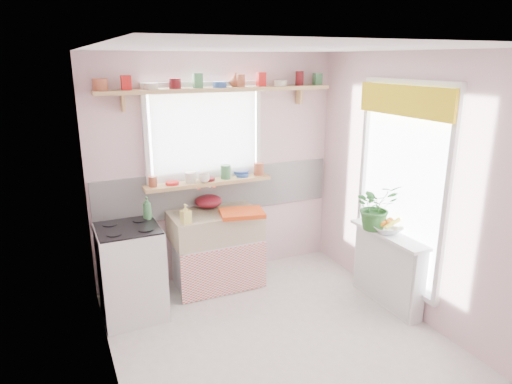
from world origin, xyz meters
name	(u,v)px	position (x,y,z in m)	size (l,w,h in m)	color
room	(303,166)	(0.66, 0.86, 1.37)	(3.20, 3.20, 3.20)	white
sink_unit	(216,249)	(-0.15, 1.29, 0.43)	(0.95, 0.65, 1.11)	white
cooker	(131,272)	(-1.10, 1.05, 0.46)	(0.58, 0.58, 0.93)	white
radiator_ledge	(388,267)	(1.30, 0.20, 0.40)	(0.22, 0.95, 0.78)	white
windowsill	(209,182)	(-0.15, 1.48, 1.14)	(1.40, 0.22, 0.04)	tan
pine_shelf	(220,90)	(0.00, 1.47, 2.12)	(2.52, 0.24, 0.04)	tan
shelf_crockery	(220,82)	(0.00, 1.47, 2.20)	(2.47, 0.11, 0.12)	#A55133
sill_crockery	(207,176)	(-0.17, 1.48, 1.22)	(1.35, 0.11, 0.12)	#A55133
dish_tray	(242,213)	(0.08, 1.10, 0.87)	(0.45, 0.34, 0.05)	#E44614
colander	(209,201)	(-0.15, 1.50, 0.92)	(0.30, 0.30, 0.14)	maroon
jade_plant	(376,207)	(1.21, 0.35, 1.01)	(0.43, 0.37, 0.48)	#2B6528
fruit_bowl	(387,229)	(1.27, 0.23, 0.81)	(0.30, 0.30, 0.07)	silver
herb_pot	(377,215)	(1.33, 0.46, 0.88)	(0.11, 0.07, 0.21)	#376528
soap_bottle_sink	(186,214)	(-0.53, 1.10, 0.95)	(0.09, 0.09, 0.20)	#F4DE6C
sill_cup	(204,178)	(-0.22, 1.42, 1.21)	(0.12, 0.12, 0.09)	white
sill_bowl	(241,173)	(0.25, 1.54, 1.19)	(0.19, 0.19, 0.06)	#304B9E
shelf_vase	(236,80)	(0.20, 1.53, 2.21)	(0.14, 0.14, 0.15)	#9C4B30
cooker_bottle	(147,208)	(-0.88, 1.20, 1.03)	(0.09, 0.09, 0.23)	#42854C
fruit	(387,223)	(1.28, 0.24, 0.87)	(0.20, 0.14, 0.10)	orange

